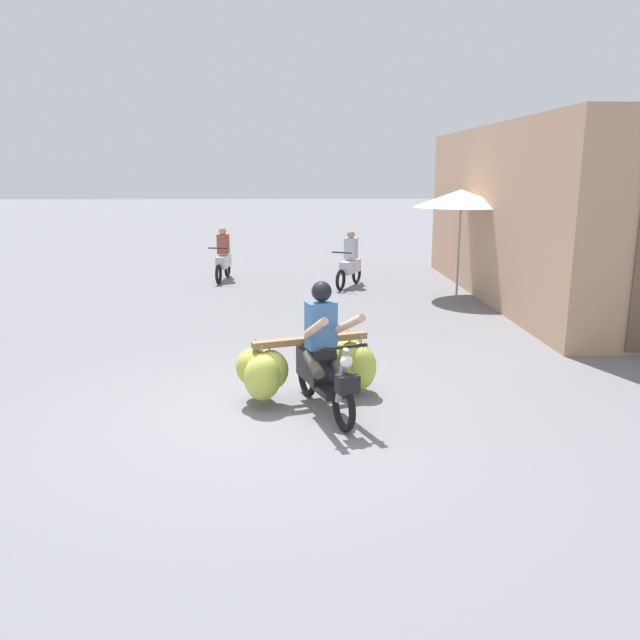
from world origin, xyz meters
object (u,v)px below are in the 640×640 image
Objects in this scene: motorbike_main_loaded at (310,365)px; motorbike_distant_ahead_right at (350,264)px; market_umbrella_near_shop at (461,198)px; motorbike_distant_ahead_left at (223,259)px.

motorbike_main_loaded reaches higher than motorbike_distant_ahead_right.
market_umbrella_near_shop is at bearing 61.77° from motorbike_main_loaded.
motorbike_main_loaded is at bearing -77.74° from motorbike_distant_ahead_left.
market_umbrella_near_shop is (3.60, 6.71, 1.75)m from motorbike_main_loaded.
market_umbrella_near_shop reaches higher than motorbike_distant_ahead_left.
motorbike_distant_ahead_left is at bearing 156.13° from market_umbrella_near_shop.
motorbike_distant_ahead_left is 0.67× the size of market_umbrella_near_shop.
motorbike_distant_ahead_right is (3.25, -1.11, 0.00)m from motorbike_distant_ahead_left.
motorbike_distant_ahead_right is at bearing 81.17° from motorbike_main_loaded.
motorbike_distant_ahead_left and motorbike_distant_ahead_right have the same top height.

